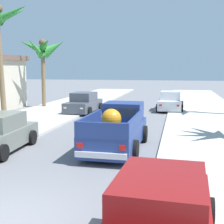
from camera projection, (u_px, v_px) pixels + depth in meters
ground_plane at (2, 224)px, 6.89m from camera, size 160.00×160.00×0.00m
sidewalk_left at (24, 122)px, 19.67m from camera, size 5.37×60.00×0.12m
sidewalk_right at (214, 129)px, 17.35m from camera, size 5.37×60.00×0.12m
curb_left at (43, 122)px, 19.41m from camera, size 0.16×60.00×0.10m
curb_right at (190, 128)px, 17.62m from camera, size 0.16×60.00×0.10m
pickup_truck at (117, 129)px, 13.36m from camera, size 2.27×5.23×1.80m
car_left_near at (170, 102)px, 25.14m from camera, size 2.06×4.28×1.54m
car_right_near at (84, 103)px, 23.90m from camera, size 2.18×4.33×1.54m
car_left_mid at (161, 218)px, 5.66m from camera, size 2.17×4.32×1.54m
palm_tree_right_mid at (42, 50)px, 26.40m from camera, size 3.93×3.96×5.83m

